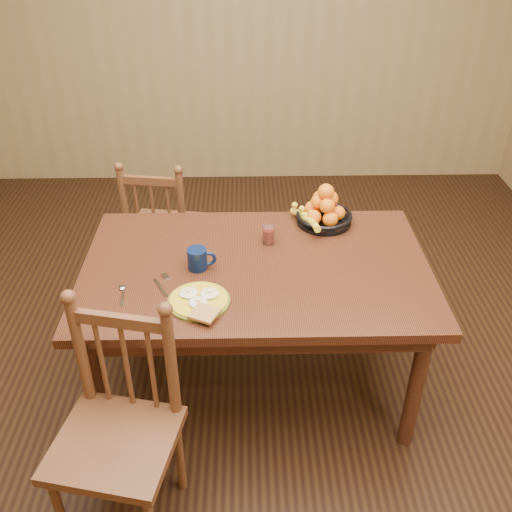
{
  "coord_description": "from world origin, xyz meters",
  "views": [
    {
      "loc": [
        -0.05,
        -2.17,
        2.24
      ],
      "look_at": [
        0.0,
        0.0,
        0.8
      ],
      "focal_mm": 40.0,
      "sensor_mm": 36.0,
      "label": 1
    }
  ],
  "objects_px": {
    "chair_near": "(118,431)",
    "chair_far": "(163,229)",
    "breakfast_plate": "(199,301)",
    "fruit_bowl": "(323,211)",
    "dining_table": "(256,280)",
    "coffee_mug": "(198,259)"
  },
  "relations": [
    {
      "from": "chair_far",
      "to": "chair_near",
      "type": "xyz_separation_m",
      "value": [
        0.01,
        -1.57,
        0.04
      ]
    },
    {
      "from": "chair_near",
      "to": "coffee_mug",
      "type": "bearing_deg",
      "value": 80.44
    },
    {
      "from": "dining_table",
      "to": "chair_near",
      "type": "height_order",
      "value": "chair_near"
    },
    {
      "from": "chair_near",
      "to": "coffee_mug",
      "type": "relative_size",
      "value": 7.36
    },
    {
      "from": "dining_table",
      "to": "fruit_bowl",
      "type": "xyz_separation_m",
      "value": [
        0.35,
        0.38,
        0.15
      ]
    },
    {
      "from": "chair_near",
      "to": "breakfast_plate",
      "type": "xyz_separation_m",
      "value": [
        0.3,
        0.44,
        0.28
      ]
    },
    {
      "from": "chair_far",
      "to": "fruit_bowl",
      "type": "height_order",
      "value": "fruit_bowl"
    },
    {
      "from": "chair_near",
      "to": "fruit_bowl",
      "type": "bearing_deg",
      "value": 63.06
    },
    {
      "from": "breakfast_plate",
      "to": "fruit_bowl",
      "type": "height_order",
      "value": "fruit_bowl"
    },
    {
      "from": "dining_table",
      "to": "chair_far",
      "type": "height_order",
      "value": "chair_far"
    },
    {
      "from": "breakfast_plate",
      "to": "fruit_bowl",
      "type": "relative_size",
      "value": 0.94
    },
    {
      "from": "breakfast_plate",
      "to": "fruit_bowl",
      "type": "distance_m",
      "value": 0.89
    },
    {
      "from": "chair_far",
      "to": "fruit_bowl",
      "type": "relative_size",
      "value": 2.81
    },
    {
      "from": "chair_near",
      "to": "breakfast_plate",
      "type": "bearing_deg",
      "value": 68.14
    },
    {
      "from": "chair_near",
      "to": "chair_far",
      "type": "bearing_deg",
      "value": 102.8
    },
    {
      "from": "dining_table",
      "to": "chair_far",
      "type": "xyz_separation_m",
      "value": [
        -0.56,
        0.85,
        -0.22
      ]
    },
    {
      "from": "dining_table",
      "to": "breakfast_plate",
      "type": "height_order",
      "value": "breakfast_plate"
    },
    {
      "from": "breakfast_plate",
      "to": "coffee_mug",
      "type": "relative_size",
      "value": 2.28
    },
    {
      "from": "breakfast_plate",
      "to": "fruit_bowl",
      "type": "bearing_deg",
      "value": 47.78
    },
    {
      "from": "chair_far",
      "to": "fruit_bowl",
      "type": "distance_m",
      "value": 1.09
    },
    {
      "from": "coffee_mug",
      "to": "fruit_bowl",
      "type": "height_order",
      "value": "fruit_bowl"
    },
    {
      "from": "dining_table",
      "to": "chair_near",
      "type": "xyz_separation_m",
      "value": [
        -0.54,
        -0.71,
        -0.19
      ]
    }
  ]
}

